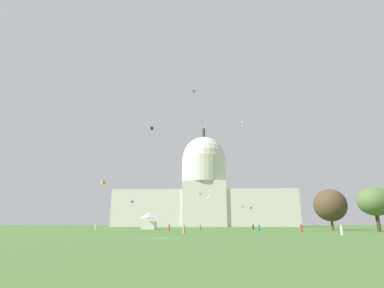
{
  "coord_description": "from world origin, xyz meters",
  "views": [
    {
      "loc": [
        5.59,
        -39.16,
        1.71
      ],
      "look_at": [
        0.18,
        92.87,
        36.78
      ],
      "focal_mm": 28.22,
      "sensor_mm": 36.0,
      "label": 1
    }
  ],
  "objects_px": {
    "event_tent": "(149,221)",
    "kite_white_high": "(242,122)",
    "person_white_back_right": "(96,227)",
    "person_black_front_right": "(253,227)",
    "kite_magenta_low": "(251,208)",
    "person_white_front_center": "(342,230)",
    "kite_black_mid": "(152,128)",
    "kite_blue_low": "(132,202)",
    "kite_cyan_mid": "(192,94)",
    "kite_green_mid": "(230,165)",
    "kite_yellow_low": "(208,198)",
    "tree_east_mid": "(375,202)",
    "person_olive_near_tent": "(200,228)",
    "tree_east_far": "(330,205)",
    "person_tan_deep_crowd": "(184,230)",
    "kite_turquoise_low": "(200,194)",
    "person_red_front_left": "(169,227)",
    "person_red_mid_right": "(301,228)",
    "person_teal_mid_left": "(259,228)",
    "kite_gold_mid": "(212,153)",
    "kite_red_high": "(203,122)",
    "capitol_building": "(204,193)",
    "kite_violet_low": "(243,208)"
  },
  "relations": [
    {
      "from": "event_tent",
      "to": "kite_blue_low",
      "type": "distance_m",
      "value": 62.45
    },
    {
      "from": "person_white_back_right",
      "to": "person_black_front_right",
      "type": "height_order",
      "value": "person_white_back_right"
    },
    {
      "from": "person_teal_mid_left",
      "to": "kite_red_high",
      "type": "relative_size",
      "value": 0.61
    },
    {
      "from": "kite_yellow_low",
      "to": "kite_green_mid",
      "type": "bearing_deg",
      "value": -150.27
    },
    {
      "from": "person_black_front_right",
      "to": "kite_white_high",
      "type": "relative_size",
      "value": 0.57
    },
    {
      "from": "kite_violet_low",
      "to": "kite_cyan_mid",
      "type": "bearing_deg",
      "value": -51.05
    },
    {
      "from": "person_white_back_right",
      "to": "person_white_front_center",
      "type": "height_order",
      "value": "person_white_back_right"
    },
    {
      "from": "person_olive_near_tent",
      "to": "person_red_mid_right",
      "type": "xyz_separation_m",
      "value": [
        22.23,
        -19.26,
        0.11
      ]
    },
    {
      "from": "capitol_building",
      "to": "person_olive_near_tent",
      "type": "distance_m",
      "value": 105.66
    },
    {
      "from": "person_black_front_right",
      "to": "kite_gold_mid",
      "type": "xyz_separation_m",
      "value": [
        -12.86,
        -13.47,
        20.65
      ]
    },
    {
      "from": "tree_east_far",
      "to": "kite_gold_mid",
      "type": "relative_size",
      "value": 3.19
    },
    {
      "from": "person_black_front_right",
      "to": "kite_yellow_low",
      "type": "bearing_deg",
      "value": -30.73
    },
    {
      "from": "event_tent",
      "to": "kite_white_high",
      "type": "xyz_separation_m",
      "value": [
        39.3,
        58.23,
        53.51
      ]
    },
    {
      "from": "person_teal_mid_left",
      "to": "kite_cyan_mid",
      "type": "relative_size",
      "value": 0.42
    },
    {
      "from": "tree_east_far",
      "to": "person_tan_deep_crowd",
      "type": "bearing_deg",
      "value": -138.94
    },
    {
      "from": "kite_white_high",
      "to": "kite_violet_low",
      "type": "height_order",
      "value": "kite_white_high"
    },
    {
      "from": "tree_east_mid",
      "to": "person_olive_near_tent",
      "type": "bearing_deg",
      "value": 159.89
    },
    {
      "from": "tree_east_far",
      "to": "person_red_mid_right",
      "type": "relative_size",
      "value": 7.45
    },
    {
      "from": "kite_yellow_low",
      "to": "kite_turquoise_low",
      "type": "distance_m",
      "value": 40.64
    },
    {
      "from": "kite_white_high",
      "to": "kite_magenta_low",
      "type": "bearing_deg",
      "value": 20.59
    },
    {
      "from": "person_white_front_center",
      "to": "kite_black_mid",
      "type": "distance_m",
      "value": 61.94
    },
    {
      "from": "tree_east_far",
      "to": "kite_blue_low",
      "type": "distance_m",
      "value": 100.98
    },
    {
      "from": "tree_east_mid",
      "to": "person_red_mid_right",
      "type": "bearing_deg",
      "value": -167.31
    },
    {
      "from": "kite_gold_mid",
      "to": "kite_turquoise_low",
      "type": "bearing_deg",
      "value": -136.78
    },
    {
      "from": "tree_east_mid",
      "to": "person_white_back_right",
      "type": "relative_size",
      "value": 5.69
    },
    {
      "from": "tree_east_far",
      "to": "person_tan_deep_crowd",
      "type": "xyz_separation_m",
      "value": [
        -40.59,
        -35.36,
        -6.32
      ]
    },
    {
      "from": "capitol_building",
      "to": "person_tan_deep_crowd",
      "type": "relative_size",
      "value": 68.63
    },
    {
      "from": "kite_violet_low",
      "to": "kite_red_high",
      "type": "relative_size",
      "value": 1.23
    },
    {
      "from": "kite_white_high",
      "to": "kite_red_high",
      "type": "bearing_deg",
      "value": -31.31
    },
    {
      "from": "person_red_front_left",
      "to": "kite_turquoise_low",
      "type": "distance_m",
      "value": 31.29
    },
    {
      "from": "tree_east_far",
      "to": "person_red_mid_right",
      "type": "bearing_deg",
      "value": -124.93
    },
    {
      "from": "person_red_front_left",
      "to": "kite_black_mid",
      "type": "bearing_deg",
      "value": 97.93
    },
    {
      "from": "person_teal_mid_left",
      "to": "person_black_front_right",
      "type": "distance_m",
      "value": 19.06
    },
    {
      "from": "kite_black_mid",
      "to": "kite_gold_mid",
      "type": "xyz_separation_m",
      "value": [
        18.33,
        -4.8,
        -9.18
      ]
    },
    {
      "from": "kite_white_high",
      "to": "kite_gold_mid",
      "type": "xyz_separation_m",
      "value": [
        -19.01,
        -74.88,
        -34.83
      ]
    },
    {
      "from": "kite_turquoise_low",
      "to": "kite_white_high",
      "type": "xyz_separation_m",
      "value": [
        22.69,
        51.29,
        44.26
      ]
    },
    {
      "from": "person_tan_deep_crowd",
      "to": "kite_turquoise_low",
      "type": "bearing_deg",
      "value": 73.58
    },
    {
      "from": "person_white_front_center",
      "to": "kite_blue_low",
      "type": "height_order",
      "value": "kite_blue_low"
    },
    {
      "from": "tree_east_far",
      "to": "person_red_mid_right",
      "type": "distance_m",
      "value": 28.4
    },
    {
      "from": "event_tent",
      "to": "kite_blue_low",
      "type": "bearing_deg",
      "value": 106.86
    },
    {
      "from": "person_white_front_center",
      "to": "tree_east_far",
      "type": "bearing_deg",
      "value": -154.38
    },
    {
      "from": "person_teal_mid_left",
      "to": "kite_magenta_low",
      "type": "height_order",
      "value": "kite_magenta_low"
    },
    {
      "from": "event_tent",
      "to": "kite_violet_low",
      "type": "bearing_deg",
      "value": 47.59
    },
    {
      "from": "tree_east_far",
      "to": "kite_red_high",
      "type": "relative_size",
      "value": 4.75
    },
    {
      "from": "kite_green_mid",
      "to": "kite_yellow_low",
      "type": "height_order",
      "value": "kite_green_mid"
    },
    {
      "from": "person_teal_mid_left",
      "to": "kite_yellow_low",
      "type": "height_order",
      "value": "kite_yellow_low"
    },
    {
      "from": "person_tan_deep_crowd",
      "to": "kite_blue_low",
      "type": "relative_size",
      "value": 0.51
    },
    {
      "from": "kite_green_mid",
      "to": "kite_blue_low",
      "type": "distance_m",
      "value": 67.64
    },
    {
      "from": "person_black_front_right",
      "to": "kite_cyan_mid",
      "type": "distance_m",
      "value": 46.99
    },
    {
      "from": "capitol_building",
      "to": "person_white_back_right",
      "type": "bearing_deg",
      "value": -106.18
    }
  ]
}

